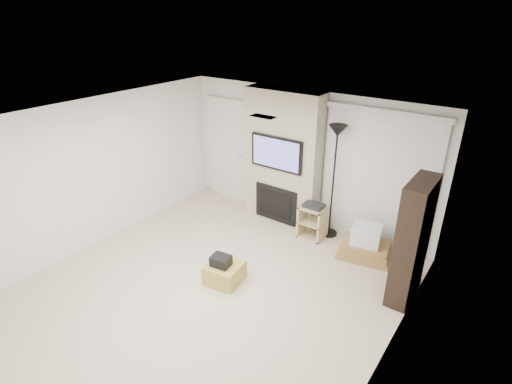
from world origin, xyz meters
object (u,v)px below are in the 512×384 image
Objects in this scene: box_stack at (365,245)px; bookshelf at (412,242)px; av_stand at (313,220)px; ottoman at (225,273)px; floor_lamp at (336,150)px.

box_stack is 1.25m from bookshelf.
box_stack is (1.01, -0.04, -0.13)m from av_stand.
floor_lamp is at bearing 72.97° from ottoman.
floor_lamp is at bearing 50.71° from av_stand.
ottoman is 2.71m from floor_lamp.
floor_lamp is 2.00m from bookshelf.
bookshelf is (2.30, 1.26, 0.75)m from ottoman.
floor_lamp is at bearing 159.69° from box_stack.
av_stand is at bearing 76.64° from ottoman.
av_stand is (0.46, 1.92, 0.20)m from ottoman.
floor_lamp is (0.67, 2.18, 1.46)m from ottoman.
bookshelf reaches higher than av_stand.
av_stand is (-0.21, -0.26, -1.27)m from floor_lamp.
ottoman is at bearing -127.83° from box_stack.
box_stack is at bearing -20.31° from floor_lamp.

